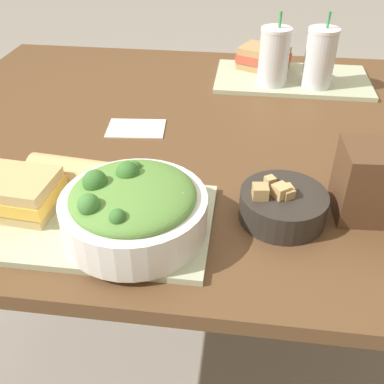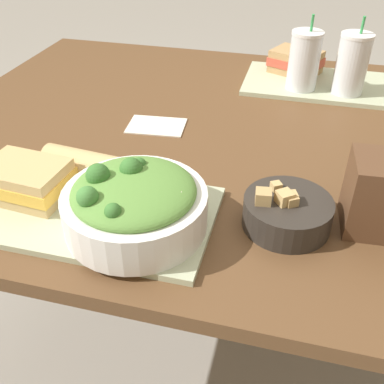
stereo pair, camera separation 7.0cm
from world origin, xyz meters
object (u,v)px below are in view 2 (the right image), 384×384
(salad_bowl, at_px, (134,203))
(napkin_folded, at_px, (156,126))
(sandwich_near, at_px, (26,180))
(soup_bowl, at_px, (287,212))
(drink_cup_red, at_px, (351,66))
(drink_cup_dark, at_px, (304,62))
(sandwich_far, at_px, (296,62))
(baguette_near, at_px, (84,165))

(salad_bowl, bearing_deg, napkin_folded, 103.21)
(sandwich_near, distance_m, napkin_folded, 0.37)
(salad_bowl, xyz_separation_m, soup_bowl, (0.24, 0.08, -0.03))
(drink_cup_red, height_order, napkin_folded, drink_cup_red)
(drink_cup_dark, distance_m, drink_cup_red, 0.12)
(sandwich_far, bearing_deg, soup_bowl, -63.65)
(soup_bowl, relative_size, drink_cup_red, 0.76)
(drink_cup_dark, bearing_deg, napkin_folded, -137.40)
(baguette_near, distance_m, drink_cup_dark, 0.67)
(sandwich_near, bearing_deg, drink_cup_dark, 59.14)
(soup_bowl, bearing_deg, sandwich_near, -174.46)
(baguette_near, height_order, drink_cup_dark, drink_cup_dark)
(soup_bowl, xyz_separation_m, sandwich_far, (-0.03, 0.70, 0.01))
(salad_bowl, relative_size, drink_cup_dark, 1.21)
(salad_bowl, xyz_separation_m, sandwich_near, (-0.22, 0.03, -0.02))
(soup_bowl, relative_size, drink_cup_dark, 0.77)
(salad_bowl, bearing_deg, sandwich_near, 171.31)
(drink_cup_red, relative_size, napkin_folded, 1.39)
(soup_bowl, distance_m, napkin_folded, 0.44)
(drink_cup_dark, bearing_deg, sandwich_near, -125.61)
(sandwich_far, distance_m, napkin_folded, 0.51)
(salad_bowl, xyz_separation_m, baguette_near, (-0.14, 0.11, -0.02))
(baguette_near, bearing_deg, drink_cup_dark, -28.12)
(salad_bowl, relative_size, drink_cup_red, 1.19)
(soup_bowl, xyz_separation_m, drink_cup_red, (0.11, 0.59, 0.06))
(drink_cup_dark, bearing_deg, baguette_near, -124.15)
(salad_bowl, distance_m, sandwich_far, 0.81)
(drink_cup_red, xyz_separation_m, napkin_folded, (-0.44, -0.29, -0.08))
(drink_cup_dark, relative_size, drink_cup_red, 0.98)
(soup_bowl, height_order, napkin_folded, soup_bowl)
(baguette_near, bearing_deg, sandwich_near, 141.31)
(sandwich_near, bearing_deg, napkin_folded, 73.23)
(baguette_near, distance_m, drink_cup_red, 0.75)
(sandwich_near, height_order, drink_cup_dark, drink_cup_dark)
(baguette_near, distance_m, napkin_folded, 0.27)
(salad_bowl, distance_m, napkin_folded, 0.39)
(salad_bowl, bearing_deg, baguette_near, 142.69)
(sandwich_far, height_order, drink_cup_dark, drink_cup_dark)
(soup_bowl, xyz_separation_m, napkin_folded, (-0.33, 0.29, -0.03))
(sandwich_near, xyz_separation_m, baguette_near, (0.08, 0.08, -0.00))
(salad_bowl, height_order, drink_cup_red, drink_cup_red)
(baguette_near, bearing_deg, napkin_folded, -6.36)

